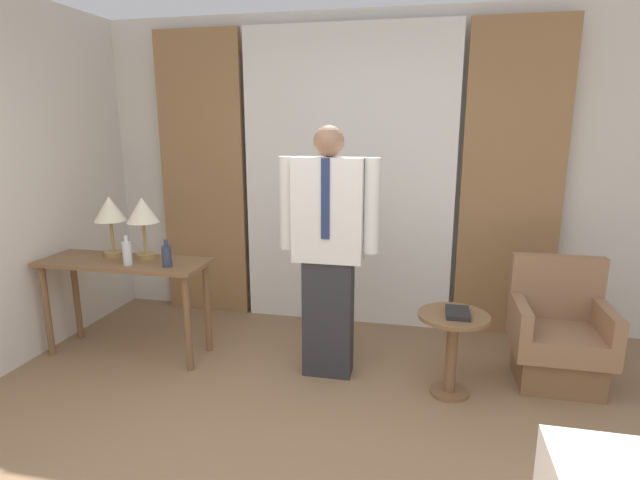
{
  "coord_description": "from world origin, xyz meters",
  "views": [
    {
      "loc": [
        0.69,
        -1.64,
        1.77
      ],
      "look_at": [
        0.01,
        1.47,
        1.03
      ],
      "focal_mm": 28.0,
      "sensor_mm": 36.0,
      "label": 1
    }
  ],
  "objects_px": {
    "bottle_near_edge": "(167,256)",
    "bottle_by_lamp": "(127,253)",
    "book": "(458,313)",
    "person": "(328,246)",
    "armchair": "(558,338)",
    "table_lamp_left": "(110,212)",
    "table_lamp_right": "(143,213)",
    "desk": "(125,276)",
    "side_table": "(452,340)"
  },
  "relations": [
    {
      "from": "side_table",
      "to": "armchair",
      "type": "bearing_deg",
      "value": 25.08
    },
    {
      "from": "person",
      "to": "book",
      "type": "bearing_deg",
      "value": -7.87
    },
    {
      "from": "bottle_near_edge",
      "to": "armchair",
      "type": "xyz_separation_m",
      "value": [
        2.76,
        0.32,
        -0.52
      ]
    },
    {
      "from": "table_lamp_right",
      "to": "bottle_near_edge",
      "type": "distance_m",
      "value": 0.42
    },
    {
      "from": "person",
      "to": "book",
      "type": "xyz_separation_m",
      "value": [
        0.88,
        -0.12,
        -0.37
      ]
    },
    {
      "from": "person",
      "to": "side_table",
      "type": "distance_m",
      "value": 1.03
    },
    {
      "from": "table_lamp_right",
      "to": "armchair",
      "type": "distance_m",
      "value": 3.14
    },
    {
      "from": "bottle_by_lamp",
      "to": "person",
      "type": "distance_m",
      "value": 1.49
    },
    {
      "from": "table_lamp_left",
      "to": "table_lamp_right",
      "type": "height_order",
      "value": "same"
    },
    {
      "from": "desk",
      "to": "person",
      "type": "relative_size",
      "value": 0.74
    },
    {
      "from": "bottle_near_edge",
      "to": "book",
      "type": "relative_size",
      "value": 0.9
    },
    {
      "from": "desk",
      "to": "table_lamp_left",
      "type": "height_order",
      "value": "table_lamp_left"
    },
    {
      "from": "side_table",
      "to": "book",
      "type": "bearing_deg",
      "value": -17.76
    },
    {
      "from": "armchair",
      "to": "side_table",
      "type": "distance_m",
      "value": 0.81
    },
    {
      "from": "table_lamp_left",
      "to": "bottle_by_lamp",
      "type": "distance_m",
      "value": 0.4
    },
    {
      "from": "desk",
      "to": "side_table",
      "type": "height_order",
      "value": "desk"
    },
    {
      "from": "person",
      "to": "side_table",
      "type": "bearing_deg",
      "value": -7.59
    },
    {
      "from": "table_lamp_left",
      "to": "person",
      "type": "xyz_separation_m",
      "value": [
        1.73,
        -0.08,
        -0.16
      ]
    },
    {
      "from": "armchair",
      "to": "book",
      "type": "xyz_separation_m",
      "value": [
        -0.71,
        -0.35,
        0.26
      ]
    },
    {
      "from": "side_table",
      "to": "table_lamp_left",
      "type": "bearing_deg",
      "value": 175.72
    },
    {
      "from": "table_lamp_left",
      "to": "armchair",
      "type": "distance_m",
      "value": 3.4
    },
    {
      "from": "table_lamp_left",
      "to": "person",
      "type": "relative_size",
      "value": 0.27
    },
    {
      "from": "table_lamp_right",
      "to": "desk",
      "type": "bearing_deg",
      "value": -147.77
    },
    {
      "from": "armchair",
      "to": "side_table",
      "type": "bearing_deg",
      "value": -154.92
    },
    {
      "from": "table_lamp_left",
      "to": "book",
      "type": "bearing_deg",
      "value": -4.4
    },
    {
      "from": "armchair",
      "to": "side_table",
      "type": "relative_size",
      "value": 1.52
    },
    {
      "from": "bottle_near_edge",
      "to": "person",
      "type": "height_order",
      "value": "person"
    },
    {
      "from": "armchair",
      "to": "table_lamp_left",
      "type": "bearing_deg",
      "value": -177.44
    },
    {
      "from": "bottle_near_edge",
      "to": "book",
      "type": "xyz_separation_m",
      "value": [
        2.05,
        -0.03,
        -0.26
      ]
    },
    {
      "from": "armchair",
      "to": "book",
      "type": "height_order",
      "value": "armchair"
    },
    {
      "from": "person",
      "to": "armchair",
      "type": "bearing_deg",
      "value": 8.18
    },
    {
      "from": "armchair",
      "to": "bottle_by_lamp",
      "type": "bearing_deg",
      "value": -173.74
    },
    {
      "from": "bottle_near_edge",
      "to": "bottle_by_lamp",
      "type": "height_order",
      "value": "bottle_by_lamp"
    },
    {
      "from": "table_lamp_left",
      "to": "book",
      "type": "xyz_separation_m",
      "value": [
        2.6,
        -0.2,
        -0.53
      ]
    },
    {
      "from": "book",
      "to": "bottle_near_edge",
      "type": "bearing_deg",
      "value": 179.21
    },
    {
      "from": "side_table",
      "to": "book",
      "type": "xyz_separation_m",
      "value": [
        0.02,
        -0.01,
        0.2
      ]
    },
    {
      "from": "bottle_near_edge",
      "to": "bottle_by_lamp",
      "type": "bearing_deg",
      "value": -177.09
    },
    {
      "from": "table_lamp_right",
      "to": "bottle_near_edge",
      "type": "relative_size",
      "value": 2.36
    },
    {
      "from": "armchair",
      "to": "side_table",
      "type": "height_order",
      "value": "armchair"
    },
    {
      "from": "desk",
      "to": "bottle_near_edge",
      "type": "bearing_deg",
      "value": -11.58
    },
    {
      "from": "table_lamp_right",
      "to": "armchair",
      "type": "relative_size",
      "value": 0.55
    },
    {
      "from": "bottle_by_lamp",
      "to": "book",
      "type": "xyz_separation_m",
      "value": [
        2.36,
        -0.01,
        -0.27
      ]
    },
    {
      "from": "table_lamp_left",
      "to": "bottle_by_lamp",
      "type": "height_order",
      "value": "table_lamp_left"
    },
    {
      "from": "bottle_near_edge",
      "to": "person",
      "type": "relative_size",
      "value": 0.11
    },
    {
      "from": "table_lamp_right",
      "to": "person",
      "type": "relative_size",
      "value": 0.27
    },
    {
      "from": "table_lamp_right",
      "to": "bottle_near_edge",
      "type": "height_order",
      "value": "table_lamp_right"
    },
    {
      "from": "table_lamp_left",
      "to": "desk",
      "type": "bearing_deg",
      "value": -32.23
    },
    {
      "from": "table_lamp_left",
      "to": "book",
      "type": "distance_m",
      "value": 2.66
    },
    {
      "from": "bottle_near_edge",
      "to": "side_table",
      "type": "relative_size",
      "value": 0.36
    },
    {
      "from": "person",
      "to": "bottle_by_lamp",
      "type": "bearing_deg",
      "value": -175.81
    }
  ]
}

